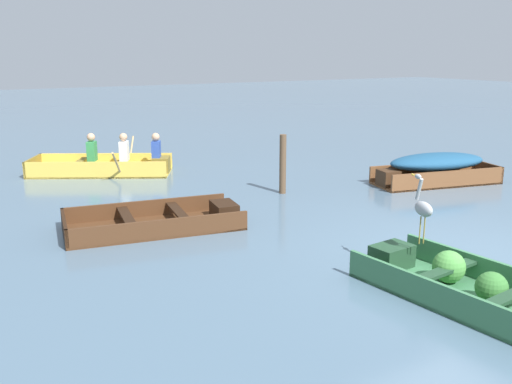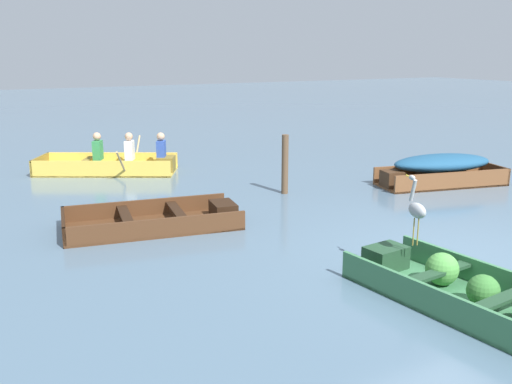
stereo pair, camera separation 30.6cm
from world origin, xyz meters
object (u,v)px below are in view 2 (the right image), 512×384
at_px(skiff_dark_varnish_near_moored, 160,220).
at_px(rowboat_yellow_with_crew, 116,163).
at_px(skiff_wooden_brown_mid_moored, 440,167).
at_px(mooring_post, 285,164).
at_px(dinghy_green_foreground, 465,291).
at_px(heron_on_dinghy, 417,208).

bearing_deg(skiff_dark_varnish_near_moored, rowboat_yellow_with_crew, 83.67).
bearing_deg(skiff_wooden_brown_mid_moored, mooring_post, 163.90).
xyz_separation_m(dinghy_green_foreground, skiff_dark_varnish_near_moored, (-2.04, 4.33, -0.05)).
relative_size(skiff_wooden_brown_mid_moored, mooring_post, 2.40).
bearing_deg(rowboat_yellow_with_crew, skiff_wooden_brown_mid_moored, -38.49).
bearing_deg(rowboat_yellow_with_crew, skiff_dark_varnish_near_moored, -96.33).
height_order(dinghy_green_foreground, skiff_wooden_brown_mid_moored, skiff_wooden_brown_mid_moored).
distance_m(dinghy_green_foreground, heron_on_dinghy, 1.11).
bearing_deg(skiff_dark_varnish_near_moored, dinghy_green_foreground, -64.81).
distance_m(heron_on_dinghy, mooring_post, 4.52).
xyz_separation_m(heron_on_dinghy, mooring_post, (0.84, 4.43, -0.31)).
distance_m(dinghy_green_foreground, skiff_wooden_brown_mid_moored, 5.93).
bearing_deg(heron_on_dinghy, skiff_wooden_brown_mid_moored, 40.86).
bearing_deg(heron_on_dinghy, mooring_post, 79.28).
height_order(dinghy_green_foreground, skiff_dark_varnish_near_moored, dinghy_green_foreground).
xyz_separation_m(skiff_dark_varnish_near_moored, rowboat_yellow_with_crew, (0.49, 4.45, 0.12)).
relative_size(dinghy_green_foreground, mooring_post, 2.49).
relative_size(skiff_dark_varnish_near_moored, heron_on_dinghy, 3.43).
height_order(skiff_dark_varnish_near_moored, skiff_wooden_brown_mid_moored, skiff_wooden_brown_mid_moored).
xyz_separation_m(dinghy_green_foreground, heron_on_dinghy, (0.00, 0.82, 0.75)).
xyz_separation_m(rowboat_yellow_with_crew, heron_on_dinghy, (1.55, -7.96, 0.68)).
relative_size(dinghy_green_foreground, skiff_dark_varnish_near_moored, 1.01).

